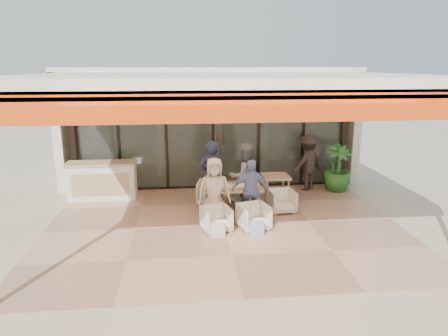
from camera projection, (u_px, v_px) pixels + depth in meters
The scene contains 21 objects.
ground at pixel (224, 226), 9.13m from camera, with size 70.00×70.00×0.00m, color #C6B293.
terrace_floor at pixel (224, 226), 9.13m from camera, with size 8.00×6.00×0.01m, color tan.
terrace_structure at pixel (225, 82), 8.07m from camera, with size 8.00×6.00×3.40m.
glass_storefront at pixel (213, 135), 11.63m from camera, with size 8.08×0.10×3.20m.
interior_block at pixel (208, 106), 13.70m from camera, with size 9.05×3.62×3.52m.
host_counter at pixel (102, 180), 10.90m from camera, with size 1.85×0.65×1.04m.
dining_table at pixel (230, 188), 9.69m from camera, with size 1.50×0.90×0.93m.
chair_far_left at pixel (210, 191), 10.64m from camera, with size 0.65×0.61×0.67m, color silver.
chair_far_right at pixel (241, 191), 10.74m from camera, with size 0.59×0.55×0.61m, color silver.
chair_near_left at pixel (216, 218), 8.82m from camera, with size 0.60×0.56×0.61m, color silver.
chair_near_right at pixel (254, 216), 8.90m from camera, with size 0.63×0.59×0.64m, color silver.
diner_navy at pixel (211, 175), 10.02m from camera, with size 0.65×0.43×1.79m, color #171C33.
diner_grey at pixel (244, 176), 10.12m from camera, with size 0.83×0.65×1.71m, color slate.
diner_cream at pixel (214, 191), 9.18m from camera, with size 0.76×0.49×1.55m, color beige.
diner_periwinkle at pixel (250, 191), 9.28m from camera, with size 0.88×0.37×1.50m, color #6877AD.
tote_bag_cream at pixel (218, 231), 8.47m from camera, with size 0.30×0.10×0.34m, color silver.
tote_bag_blue at pixel (257, 229), 8.55m from camera, with size 0.30×0.10×0.34m, color #99BFD8.
side_table at pixel (276, 179), 10.61m from camera, with size 0.70×0.70×0.74m.
side_chair at pixel (282, 200), 9.96m from camera, with size 0.61×0.57×0.63m, color silver.
standing_woman at pixel (308, 163), 11.58m from camera, with size 1.08×0.62×1.68m, color black.
potted_palm at pixel (337, 168), 11.55m from camera, with size 0.79×0.79×1.41m, color #1E5919.
Camera 1 is at (-0.89, -8.47, 3.57)m, focal length 32.00 mm.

